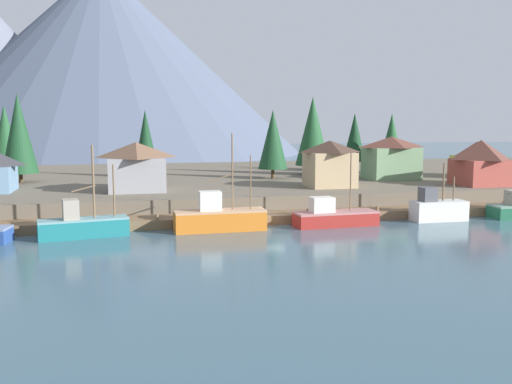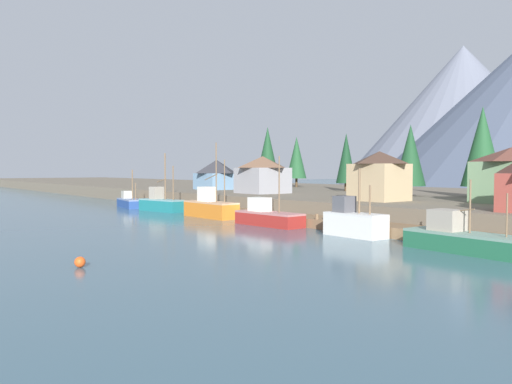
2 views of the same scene
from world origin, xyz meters
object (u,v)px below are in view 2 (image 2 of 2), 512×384
Objects in this scene: fishing_boat_blue at (130,202)px; fishing_boat_green at (461,239)px; conifer_near_left at (297,158)px; conifer_mid_left at (410,155)px; fishing_boat_orange at (210,208)px; house_tan at (379,176)px; fishing_boat_red at (268,217)px; house_grey at (263,174)px; conifer_near_right at (482,146)px; fishing_boat_white at (354,222)px; house_blue at (217,174)px; fishing_boat_teal at (161,203)px; conifer_back_right at (268,155)px; house_green at (511,175)px; conifer_centre at (346,158)px; channel_buoy at (80,262)px.

fishing_boat_blue is 0.92× the size of fishing_boat_green.
conifer_near_left reaches higher than conifer_mid_left.
fishing_boat_orange reaches higher than house_tan.
fishing_boat_red is 25.25m from house_grey.
fishing_boat_white is at bearing -82.24° from conifer_near_right.
fishing_boat_blue is 41.11m from conifer_near_left.
fishing_boat_blue reaches higher than fishing_boat_green.
fishing_boat_teal is at bearing -55.80° from house_blue.
conifer_mid_left is at bearing -4.40° from conifer_back_right.
fishing_boat_blue is 59.30m from fishing_boat_green.
conifer_near_right is (-15.27, 30.99, 8.40)m from fishing_boat_green.
house_grey is at bearing 116.51° from fishing_boat_orange.
fishing_boat_teal reaches higher than house_blue.
conifer_mid_left reaches higher than fishing_boat_teal.
fishing_boat_teal is 0.70× the size of conifer_near_right.
house_green is at bearing -48.47° from conifer_near_right.
conifer_centre is at bearing 67.31° from fishing_boat_teal.
conifer_near_left is 1.08× the size of conifer_mid_left.
fishing_boat_green is 1.53× the size of house_tan.
channel_buoy is (31.70, -40.22, -5.17)m from house_grey.
house_grey is 24.40m from house_tan.
channel_buoy is (-0.37, -25.57, -0.98)m from fishing_boat_white.
conifer_near_right reaches higher than conifer_back_right.
house_grey is 17.77m from conifer_centre.
conifer_near_right is 56.92m from channel_buoy.
conifer_centre reaches higher than conifer_mid_left.
conifer_near_left is 83.01m from channel_buoy.
conifer_centre reaches higher than house_blue.
conifer_near_left is 22.35m from conifer_centre.
conifer_mid_left reaches higher than channel_buoy.
conifer_centre reaches higher than house_green.
conifer_back_right is (-15.39, 13.53, 3.74)m from house_grey.
house_blue reaches higher than channel_buoy.
channel_buoy is (49.66, -43.27, -5.05)m from house_blue.
conifer_mid_left is at bearing 28.32° from house_grey.
house_green is (36.68, 5.96, 0.15)m from house_grey.
house_blue is at bearing -144.04° from conifer_centre.
fishing_boat_orange reaches higher than fishing_boat_blue.
house_tan reaches higher than fishing_boat_blue.
fishing_boat_white is 0.91× the size of house_grey.
fishing_boat_orange is 1.53× the size of fishing_boat_white.
house_tan is 13.25m from conifer_mid_left.
conifer_centre reaches higher than house_tan.
fishing_boat_blue is 19.09m from house_blue.
conifer_near_right is at bearing 33.00° from fishing_boat_teal.
channel_buoy is at bearing -51.94° from conifer_near_left.
house_blue is (-1.85, 18.46, 4.53)m from fishing_boat_blue.
fishing_boat_teal is 0.79× the size of conifer_near_left.
conifer_centre reaches higher than house_grey.
conifer_near_left is at bearing 150.62° from fishing_boat_green.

